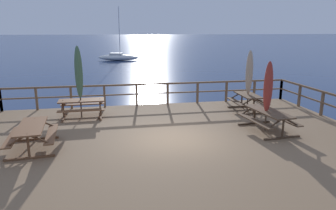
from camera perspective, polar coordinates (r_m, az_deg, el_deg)
The scene contains 11 objects.
ground_plane at distance 11.02m, azimuth 0.75°, elevation -10.28°, with size 600.00×600.00×0.00m, color navy.
wooden_deck at distance 10.86m, azimuth 0.76°, elevation -8.26°, with size 14.22×10.26×0.84m, color #846647.
railing_waterside_far at distance 15.26m, azimuth -2.93°, elevation 2.73°, with size 14.02×0.10×1.09m.
picnic_table_back_right at distance 11.91m, azimuth 17.99°, elevation -1.94°, with size 1.59×2.28×0.78m.
picnic_table_mid_centre at distance 13.60m, azimuth -15.63°, elevation 0.08°, with size 1.92×1.45×0.78m.
picnic_table_front_left at distance 14.67m, azimuth 14.51°, elevation 1.11°, with size 1.44×1.73×0.78m.
picnic_table_mid_left at distance 10.52m, azimuth -23.82°, elevation -4.52°, with size 1.57×2.15×0.78m.
patio_umbrella_short_back at distance 11.67m, azimuth 17.99°, elevation 3.14°, with size 0.32×0.32×2.57m.
patio_umbrella_tall_mid_left at distance 13.31m, azimuth -16.15°, elevation 5.76°, with size 0.32×0.32×3.02m.
patio_umbrella_tall_back_right at distance 14.48m, azimuth 14.77°, elevation 5.79°, with size 0.32×0.32×2.76m.
sailboat_distant at distance 47.15m, azimuth -9.20°, elevation 8.72°, with size 6.23×3.08×7.72m.
Camera 1 is at (-2.00, -9.87, 4.48)m, focal length 33.03 mm.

